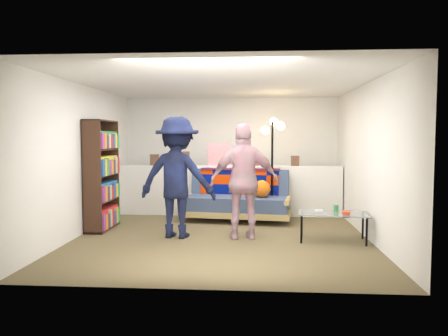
% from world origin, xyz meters
% --- Properties ---
extents(ground, '(5.00, 5.00, 0.00)m').
position_xyz_m(ground, '(0.00, 0.00, 0.00)').
color(ground, brown).
rests_on(ground, ground).
extents(room_shell, '(4.60, 5.05, 2.45)m').
position_xyz_m(room_shell, '(0.00, 0.47, 1.67)').
color(room_shell, silver).
rests_on(room_shell, ground).
extents(half_wall_ledge, '(4.45, 0.15, 1.00)m').
position_xyz_m(half_wall_ledge, '(0.00, 1.80, 0.50)').
color(half_wall_ledge, silver).
rests_on(half_wall_ledge, ground).
extents(ledge_decor, '(2.97, 0.02, 0.45)m').
position_xyz_m(ledge_decor, '(-0.23, 1.78, 1.18)').
color(ledge_decor, brown).
rests_on(ledge_decor, half_wall_ledge).
extents(futon_sofa, '(2.09, 1.18, 0.86)m').
position_xyz_m(futon_sofa, '(0.21, 1.32, 0.40)').
color(futon_sofa, tan).
rests_on(futon_sofa, ground).
extents(bookshelf, '(0.31, 0.92, 1.85)m').
position_xyz_m(bookshelf, '(-2.08, 0.36, 0.86)').
color(bookshelf, '#311A10').
rests_on(bookshelf, ground).
extents(coffee_table, '(1.08, 0.68, 0.53)m').
position_xyz_m(coffee_table, '(1.70, -0.26, 0.40)').
color(coffee_table, black).
rests_on(coffee_table, ground).
extents(floor_lamp, '(0.43, 0.34, 1.93)m').
position_xyz_m(floor_lamp, '(0.85, 1.41, 1.37)').
color(floor_lamp, black).
rests_on(floor_lamp, ground).
extents(person_left, '(1.31, 0.88, 1.88)m').
position_xyz_m(person_left, '(-0.69, -0.15, 0.94)').
color(person_left, black).
rests_on(person_left, ground).
extents(person_right, '(1.09, 0.57, 1.78)m').
position_xyz_m(person_right, '(0.36, -0.19, 0.89)').
color(person_right, pink).
rests_on(person_right, ground).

